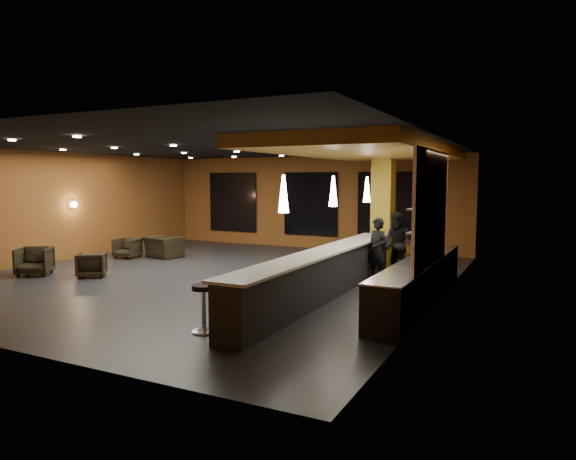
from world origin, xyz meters
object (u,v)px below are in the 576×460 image
at_px(pendant_0, 284,194).
at_px(armchair_c, 127,248).
at_px(armchair_d, 164,247).
at_px(bar_counter, 324,275).
at_px(column, 383,209).
at_px(bar_stool_1, 249,287).
at_px(bar_stool_3, 299,266).
at_px(armchair_a, 34,261).
at_px(pendant_2, 367,189).
at_px(prep_counter, 419,282).
at_px(staff_c, 424,251).
at_px(bar_stool_0, 204,302).
at_px(armchair_b, 92,265).
at_px(bar_stool_2, 284,277).
at_px(bar_stool_4, 325,260).
at_px(pendant_1, 333,191).
at_px(bar_stool_5, 340,251).
at_px(staff_b, 398,244).
at_px(staff_a, 377,250).

bearing_deg(pendant_0, armchair_c, 151.68).
bearing_deg(armchair_d, bar_counter, 168.32).
height_order(column, bar_stool_1, column).
bearing_deg(bar_stool_3, armchair_a, -166.80).
bearing_deg(bar_stool_3, armchair_d, 158.54).
relative_size(column, pendant_2, 5.00).
distance_m(pendant_2, bar_stool_1, 5.39).
bearing_deg(prep_counter, column, 116.00).
distance_m(pendant_2, staff_c, 2.25).
xyz_separation_m(pendant_2, bar_stool_0, (-0.81, -6.42, -1.82)).
bearing_deg(armchair_b, prep_counter, 150.01).
relative_size(column, bar_stool_3, 4.11).
height_order(bar_counter, staff_c, staff_c).
height_order(pendant_0, staff_c, pendant_0).
bearing_deg(armchair_c, prep_counter, -19.77).
bearing_deg(bar_stool_2, armchair_a, -175.79).
height_order(armchair_a, bar_stool_4, armchair_a).
xyz_separation_m(bar_stool_1, bar_stool_2, (0.02, 1.43, -0.04)).
distance_m(pendant_1, bar_stool_0, 4.40).
xyz_separation_m(armchair_a, armchair_d, (1.01, 4.13, -0.03)).
height_order(pendant_0, bar_stool_0, pendant_0).
height_order(armchair_c, bar_stool_3, bar_stool_3).
distance_m(staff_c, bar_stool_5, 2.55).
bearing_deg(staff_b, armchair_b, -130.13).
xyz_separation_m(bar_stool_0, bar_stool_3, (-0.07, 3.99, 0.02)).
bearing_deg(staff_c, bar_stool_2, -107.64).
xyz_separation_m(column, pendant_1, (0.00, -4.10, 0.60)).
relative_size(prep_counter, bar_stool_5, 6.96).
bearing_deg(armchair_d, bar_stool_5, -165.36).
relative_size(bar_stool_1, bar_stool_3, 0.98).
relative_size(prep_counter, bar_stool_4, 7.85).
xyz_separation_m(bar_stool_3, bar_stool_5, (-0.01, 2.80, 0.01)).
xyz_separation_m(staff_a, armchair_a, (-8.65, -3.34, -0.43)).
bearing_deg(prep_counter, bar_stool_1, -137.41).
bearing_deg(bar_stool_5, pendant_0, -80.61).
height_order(armchair_c, bar_stool_0, bar_stool_0).
bearing_deg(staff_b, armchair_d, -155.98).
bearing_deg(staff_b, pendant_0, -76.34).
relative_size(pendant_2, armchair_d, 0.64).
xyz_separation_m(prep_counter, pendant_1, (-2.00, 0.00, 1.92)).
distance_m(pendant_1, armchair_a, 8.49).
relative_size(armchair_a, bar_stool_1, 1.02).
height_order(staff_c, bar_stool_1, staff_c).
distance_m(staff_b, armchair_b, 8.29).
height_order(column, armchair_d, column).
distance_m(staff_a, armchair_a, 9.28).
distance_m(armchair_a, bar_stool_1, 7.42).
relative_size(armchair_b, armchair_c, 0.99).
height_order(pendant_2, bar_stool_4, pendant_2).
bearing_deg(bar_counter, bar_stool_5, 104.77).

